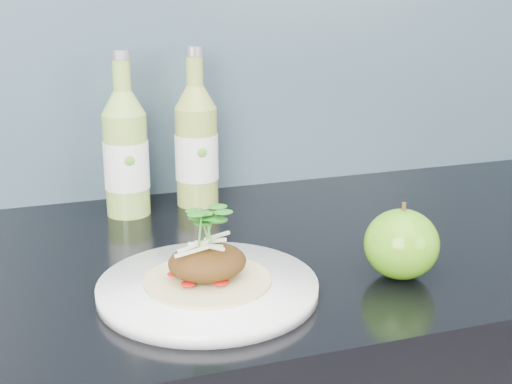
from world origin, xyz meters
TOP-DOWN VIEW (x-y plane):
  - dinner_plate at (-0.09, 1.57)m, footprint 0.32×0.32m
  - pork_taco at (-0.09, 1.57)m, footprint 0.15×0.15m
  - green_apple at (0.14, 1.54)m, footprint 0.11×0.11m
  - cider_bottle_left at (-0.13, 1.89)m, footprint 0.08×0.08m
  - cider_bottle_right at (-0.02, 1.90)m, footprint 0.08×0.08m

SIDE VIEW (x-z plane):
  - dinner_plate at x=-0.09m, z-range 0.90..0.92m
  - green_apple at x=0.14m, z-range 0.90..0.99m
  - pork_taco at x=-0.09m, z-range 0.90..0.99m
  - cider_bottle_left at x=-0.13m, z-range 0.87..1.12m
  - cider_bottle_right at x=-0.02m, z-range 0.87..1.12m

